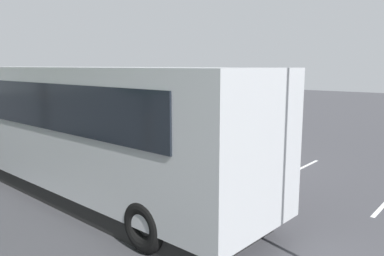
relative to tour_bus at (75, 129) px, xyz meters
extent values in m
plane|color=#424247|center=(-1.40, -4.61, -1.65)|extent=(80.00, 80.00, 0.00)
cube|color=#B7BABF|center=(-0.01, 0.00, 0.20)|extent=(11.62, 3.16, 2.80)
cube|color=black|center=(-0.08, -1.27, 0.76)|extent=(9.64, 0.60, 1.01)
cube|color=black|center=(0.06, 1.27, 0.76)|extent=(9.64, 0.60, 1.01)
cube|color=red|center=(-0.08, -1.26, -0.36)|extent=(10.10, 0.61, 0.28)
cube|color=black|center=(-0.01, 0.00, -1.42)|extent=(10.69, 2.91, 0.45)
torus|color=black|center=(3.94, -1.36, -1.15)|extent=(1.02, 0.38, 1.00)
torus|color=black|center=(-4.09, -0.89, -1.15)|extent=(1.02, 0.38, 1.00)
torus|color=black|center=(-3.96, 1.36, -1.15)|extent=(1.02, 0.38, 1.00)
cylinder|color=black|center=(-0.85, -2.76, -1.17)|extent=(0.13, 0.13, 0.79)
cube|color=black|center=(-0.86, -2.80, -1.60)|extent=(0.11, 0.27, 0.10)
cylinder|color=black|center=(-1.01, -2.75, -1.17)|extent=(0.13, 0.13, 0.79)
cube|color=black|center=(-1.02, -2.79, -1.60)|extent=(0.11, 0.27, 0.10)
cube|color=silver|center=(-0.93, -2.75, -0.44)|extent=(0.40, 0.30, 0.66)
cylinder|color=silver|center=(-0.69, -2.77, -0.43)|extent=(0.10, 0.10, 0.62)
sphere|color=tan|center=(-0.69, -2.77, -0.74)|extent=(0.10, 0.10, 0.09)
cylinder|color=silver|center=(-1.17, -2.74, -0.43)|extent=(0.10, 0.10, 0.62)
sphere|color=tan|center=(-1.17, -2.74, -0.74)|extent=(0.10, 0.10, 0.09)
sphere|color=tan|center=(-0.93, -2.75, 0.02)|extent=(0.25, 0.25, 0.24)
cylinder|color=black|center=(0.32, -2.85, -1.19)|extent=(0.13, 0.13, 0.75)
cube|color=black|center=(0.31, -2.89, -1.60)|extent=(0.12, 0.27, 0.10)
cylinder|color=black|center=(0.16, -2.84, -1.19)|extent=(0.13, 0.13, 0.75)
cube|color=black|center=(0.16, -2.88, -1.60)|extent=(0.12, 0.27, 0.10)
cube|color=black|center=(0.24, -2.84, -0.50)|extent=(0.40, 0.31, 0.63)
cylinder|color=black|center=(0.48, -2.86, -0.48)|extent=(0.10, 0.10, 0.60)
sphere|color=tan|center=(0.48, -2.86, -0.78)|extent=(0.10, 0.10, 0.09)
cylinder|color=black|center=(0.00, -2.82, -0.48)|extent=(0.10, 0.10, 0.60)
sphere|color=tan|center=(0.00, -2.82, -0.78)|extent=(0.10, 0.10, 0.09)
sphere|color=tan|center=(0.24, -2.84, -0.05)|extent=(0.24, 0.24, 0.23)
cylinder|color=black|center=(1.17, -2.80, -1.17)|extent=(0.14, 0.14, 0.78)
cube|color=black|center=(1.16, -2.84, -1.60)|extent=(0.15, 0.27, 0.10)
cylinder|color=black|center=(1.01, -2.77, -1.17)|extent=(0.14, 0.14, 0.78)
cube|color=black|center=(1.00, -2.81, -1.60)|extent=(0.15, 0.27, 0.10)
cube|color=silver|center=(1.09, -2.79, -0.46)|extent=(0.43, 0.35, 0.65)
cylinder|color=silver|center=(1.32, -2.83, -0.44)|extent=(0.11, 0.11, 0.62)
sphere|color=tan|center=(1.32, -2.83, -0.75)|extent=(0.11, 0.11, 0.09)
cylinder|color=silver|center=(0.85, -2.74, -0.44)|extent=(0.11, 0.11, 0.62)
sphere|color=tan|center=(0.85, -2.74, -0.75)|extent=(0.11, 0.11, 0.09)
sphere|color=tan|center=(1.09, -2.79, 0.00)|extent=(0.27, 0.27, 0.23)
torus|color=black|center=(-2.24, -2.25, -1.35)|extent=(0.61, 0.22, 0.60)
cylinder|color=silver|center=(-2.24, -2.25, -1.35)|extent=(0.13, 0.12, 0.12)
torus|color=black|center=(-3.67, -2.47, -1.35)|extent=(0.61, 0.22, 0.60)
cylinder|color=silver|center=(-3.67, -2.47, -1.35)|extent=(0.14, 0.14, 0.12)
cylinder|color=silver|center=(-2.29, -2.26, -1.00)|extent=(0.32, 0.10, 0.67)
cube|color=#0C19B2|center=(-2.88, -2.35, -1.02)|extent=(0.87, 0.40, 0.36)
cube|color=black|center=(-3.36, -2.42, -0.97)|extent=(0.55, 0.30, 0.20)
cylinder|color=silver|center=(-3.26, -2.27, -1.23)|extent=(0.46, 0.15, 0.08)
cylinder|color=black|center=(-2.34, -2.27, -0.70)|extent=(0.12, 0.58, 0.04)
torus|color=black|center=(-0.89, -7.04, -1.35)|extent=(0.61, 0.19, 0.60)
cylinder|color=silver|center=(-0.89, -7.04, -1.35)|extent=(0.13, 0.11, 0.12)
torus|color=black|center=(0.23, -7.16, -0.43)|extent=(0.85, 0.22, 0.84)
cylinder|color=silver|center=(0.23, -7.16, -0.43)|extent=(0.13, 0.13, 0.12)
cylinder|color=silver|center=(-1.07, -7.02, -1.04)|extent=(0.64, 0.12, 0.38)
cube|color=black|center=(-0.59, -7.07, -0.68)|extent=(0.90, 0.37, 0.81)
cube|color=black|center=(-0.26, -7.11, -0.33)|extent=(0.55, 0.27, 0.48)
cylinder|color=silver|center=(-0.20, -7.26, -0.61)|extent=(0.40, 0.12, 0.35)
cylinder|color=black|center=(-1.22, -7.01, -0.78)|extent=(0.10, 0.58, 0.04)
cube|color=black|center=(-0.72, -7.06, -0.41)|extent=(0.55, 0.39, 0.55)
sphere|color=black|center=(-1.15, -7.02, -0.53)|extent=(0.29, 0.29, 0.26)
cylinder|color=black|center=(-0.92, -6.86, -0.59)|extent=(0.46, 0.14, 0.12)
cylinder|color=black|center=(-0.37, -6.92, -0.54)|extent=(0.34, 0.13, 0.37)
cylinder|color=black|center=(-0.96, -7.22, -0.59)|extent=(0.46, 0.14, 0.12)
cylinder|color=black|center=(-0.40, -7.28, -0.54)|extent=(0.34, 0.13, 0.37)
cube|color=orange|center=(-2.17, -6.51, -1.63)|extent=(0.34, 0.34, 0.03)
cone|color=orange|center=(-2.17, -6.51, -1.32)|extent=(0.26, 0.26, 0.60)
cylinder|color=white|center=(-2.17, -6.51, -1.35)|extent=(0.19, 0.19, 0.07)
cube|color=white|center=(-3.87, -5.09, -1.64)|extent=(0.18, 3.93, 0.01)
cube|color=white|center=(-0.96, -5.09, -1.64)|extent=(0.19, 4.51, 0.01)
cube|color=white|center=(1.94, -5.09, -1.64)|extent=(0.19, 4.39, 0.01)
cube|color=white|center=(4.85, -5.09, -1.64)|extent=(0.19, 4.36, 0.01)
camera|label=1|loc=(-8.55, 5.80, 1.64)|focal=35.60mm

